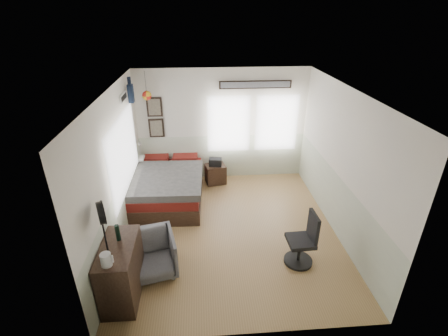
{
  "coord_description": "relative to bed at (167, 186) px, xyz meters",
  "views": [
    {
      "loc": [
        -0.51,
        -5.09,
        3.9
      ],
      "look_at": [
        -0.1,
        0.4,
        1.15
      ],
      "focal_mm": 26.0,
      "sensor_mm": 36.0,
      "label": 1
    }
  ],
  "objects": [
    {
      "name": "room_shell",
      "position": [
        1.22,
        -1.05,
        1.28
      ],
      "size": [
        4.02,
        4.52,
        2.71
      ],
      "color": "silver",
      "rests_on": "ground_plane"
    },
    {
      "name": "ground_plane",
      "position": [
        1.3,
        -1.23,
        -0.34
      ],
      "size": [
        4.0,
        4.5,
        0.01
      ],
      "primitive_type": "cube",
      "color": "olive"
    },
    {
      "name": "task_chair",
      "position": [
        2.41,
        -2.2,
        0.05
      ],
      "size": [
        0.48,
        0.48,
        0.96
      ],
      "rotation": [
        0.0,
        0.0,
        0.04
      ],
      "color": "black",
      "rests_on": "ground_plane"
    },
    {
      "name": "bed",
      "position": [
        0.0,
        0.0,
        0.0
      ],
      "size": [
        1.62,
        2.19,
        0.68
      ],
      "rotation": [
        0.0,
        0.0,
        -0.04
      ],
      "color": "black",
      "rests_on": "ground_plane"
    },
    {
      "name": "dresser",
      "position": [
        -0.44,
        -2.67,
        0.11
      ],
      "size": [
        0.48,
        1.0,
        0.9
      ],
      "primitive_type": "cube",
      "color": "black",
      "rests_on": "ground_plane"
    },
    {
      "name": "armchair",
      "position": [
        -0.07,
        -2.23,
        0.01
      ],
      "size": [
        0.89,
        0.91,
        0.69
      ],
      "primitive_type": "imported",
      "rotation": [
        0.0,
        0.0,
        0.23
      ],
      "color": "slate",
      "rests_on": "ground_plane"
    },
    {
      "name": "bottle",
      "position": [
        -0.44,
        -2.52,
        0.69
      ],
      "size": [
        0.06,
        0.06,
        0.25
      ],
      "primitive_type": "cylinder",
      "color": "black",
      "rests_on": "dresser"
    },
    {
      "name": "wall_decor",
      "position": [
        0.2,
        0.72,
        1.76
      ],
      "size": [
        3.55,
        1.32,
        1.44
      ],
      "color": "black",
      "rests_on": "room_shell"
    },
    {
      "name": "nightstand",
      "position": [
        1.11,
        0.69,
        -0.1
      ],
      "size": [
        0.53,
        0.46,
        0.47
      ],
      "primitive_type": "cube",
      "rotation": [
        0.0,
        0.0,
        0.2
      ],
      "color": "black",
      "rests_on": "ground_plane"
    },
    {
      "name": "black_bag",
      "position": [
        1.11,
        0.69,
        0.22
      ],
      "size": [
        0.32,
        0.23,
        0.18
      ],
      "primitive_type": "cube",
      "rotation": [
        0.0,
        0.0,
        -0.13
      ],
      "color": "black",
      "rests_on": "nightstand"
    },
    {
      "name": "stand_fan",
      "position": [
        -0.53,
        -2.75,
        1.17
      ],
      "size": [
        0.2,
        0.3,
        0.78
      ],
      "rotation": [
        0.0,
        0.0,
        0.4
      ],
      "color": "black",
      "rests_on": "dresser"
    },
    {
      "name": "kettle",
      "position": [
        -0.48,
        -3.03,
        0.66
      ],
      "size": [
        0.16,
        0.14,
        0.19
      ],
      "rotation": [
        0.0,
        0.0,
        0.27
      ],
      "color": "silver",
      "rests_on": "dresser"
    }
  ]
}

